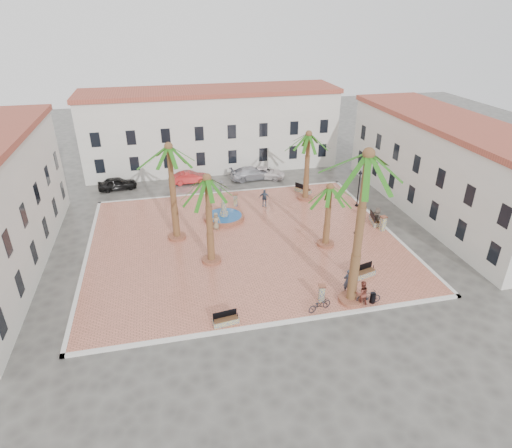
% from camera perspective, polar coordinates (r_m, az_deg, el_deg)
% --- Properties ---
extents(ground, '(120.00, 120.00, 0.00)m').
position_cam_1_polar(ground, '(36.93, -1.51, -2.37)').
color(ground, '#56544F').
rests_on(ground, ground).
extents(plaza, '(26.00, 22.00, 0.15)m').
position_cam_1_polar(plaza, '(36.89, -1.52, -2.26)').
color(plaza, '#CE745A').
rests_on(plaza, ground).
extents(kerb_n, '(26.30, 0.30, 0.16)m').
position_cam_1_polar(kerb_n, '(46.64, -4.20, 4.23)').
color(kerb_n, silver).
rests_on(kerb_n, ground).
extents(kerb_s, '(26.30, 0.30, 0.16)m').
position_cam_1_polar(kerb_s, '(28.07, 3.05, -13.08)').
color(kerb_s, silver).
rests_on(kerb_s, ground).
extents(kerb_e, '(0.30, 22.30, 0.16)m').
position_cam_1_polar(kerb_e, '(41.10, 16.54, -0.20)').
color(kerb_e, silver).
rests_on(kerb_e, ground).
extents(kerb_w, '(0.30, 22.30, 0.16)m').
position_cam_1_polar(kerb_w, '(37.01, -21.71, -4.28)').
color(kerb_w, silver).
rests_on(kerb_w, ground).
extents(building_north, '(30.40, 7.40, 9.50)m').
position_cam_1_polar(building_north, '(53.61, -5.91, 12.51)').
color(building_north, silver).
rests_on(building_north, ground).
extents(building_east, '(7.40, 26.40, 9.00)m').
position_cam_1_polar(building_east, '(44.67, 24.07, 6.94)').
color(building_east, silver).
rests_on(building_east, ground).
extents(fountain, '(3.78, 3.78, 1.96)m').
position_cam_1_polar(fountain, '(40.49, -4.27, 1.04)').
color(fountain, '#9E563D').
rests_on(fountain, plaza).
extents(palm_nw, '(5.04, 5.04, 8.52)m').
position_cam_1_polar(palm_nw, '(34.98, -11.46, 8.74)').
color(palm_nw, '#9E563D').
rests_on(palm_nw, plaza).
extents(palm_sw, '(4.92, 4.92, 7.35)m').
position_cam_1_polar(palm_sw, '(31.30, -6.48, 4.74)').
color(palm_sw, '#9E563D').
rests_on(palm_sw, plaza).
extents(palm_s, '(5.51, 5.51, 10.82)m').
position_cam_1_polar(palm_s, '(26.01, 14.55, 6.90)').
color(palm_s, '#9E563D').
rests_on(palm_s, plaza).
extents(palm_e, '(4.66, 4.66, 5.57)m').
position_cam_1_polar(palm_e, '(34.64, 9.77, 3.79)').
color(palm_e, '#9E563D').
rests_on(palm_e, plaza).
extents(palm_ne, '(4.93, 4.93, 7.24)m').
position_cam_1_polar(palm_ne, '(42.96, 7.00, 10.81)').
color(palm_ne, '#9E563D').
rests_on(palm_ne, plaza).
extents(bench_s, '(1.71, 0.72, 0.88)m').
position_cam_1_polar(bench_s, '(27.79, -4.05, -12.74)').
color(bench_s, gray).
rests_on(bench_s, plaza).
extents(bench_se, '(1.93, 1.04, 0.98)m').
position_cam_1_polar(bench_se, '(32.97, 14.17, -6.39)').
color(bench_se, gray).
rests_on(bench_se, plaza).
extents(bench_e, '(0.99, 2.02, 1.02)m').
position_cam_1_polar(bench_e, '(41.06, 15.52, 0.48)').
color(bench_e, gray).
rests_on(bench_e, plaza).
extents(bench_ne, '(1.53, 1.90, 1.00)m').
position_cam_1_polar(bench_ne, '(46.51, 6.27, 4.55)').
color(bench_ne, gray).
rests_on(bench_ne, plaza).
extents(lamppost_s, '(0.45, 0.45, 4.15)m').
position_cam_1_polar(lamppost_s, '(31.34, 13.09, -2.69)').
color(lamppost_s, black).
rests_on(lamppost_s, plaza).
extents(lamppost_e, '(0.42, 0.42, 3.83)m').
position_cam_1_polar(lamppost_e, '(43.28, 13.63, 5.46)').
color(lamppost_e, black).
rests_on(lamppost_e, plaza).
extents(bollard_se, '(0.53, 0.53, 1.30)m').
position_cam_1_polar(bollard_se, '(29.65, 8.74, -9.08)').
color(bollard_se, gray).
rests_on(bollard_se, plaza).
extents(bollard_n, '(0.57, 0.57, 1.31)m').
position_cam_1_polar(bollard_n, '(42.94, -2.75, 3.27)').
color(bollard_n, gray).
rests_on(bollard_n, plaza).
extents(bollard_e, '(0.58, 0.58, 1.40)m').
position_cam_1_polar(bollard_e, '(39.74, 16.57, 0.11)').
color(bollard_e, gray).
rests_on(bollard_e, plaza).
extents(litter_bin, '(0.39, 0.39, 0.75)m').
position_cam_1_polar(litter_bin, '(30.42, 15.30, -9.47)').
color(litter_bin, black).
rests_on(litter_bin, plaza).
extents(cyclist_a, '(0.68, 0.46, 1.83)m').
position_cam_1_polar(cyclist_a, '(30.72, 12.13, -7.43)').
color(cyclist_a, '#373F51').
rests_on(cyclist_a, plaza).
extents(bicycle_a, '(1.85, 1.08, 0.92)m').
position_cam_1_polar(bicycle_a, '(28.96, 8.48, -10.57)').
color(bicycle_a, black).
rests_on(bicycle_a, plaza).
extents(cyclist_b, '(0.90, 0.70, 1.82)m').
position_cam_1_polar(cyclist_b, '(29.76, 13.94, -8.92)').
color(cyclist_b, brown).
rests_on(cyclist_b, plaza).
extents(bicycle_b, '(1.72, 0.64, 1.01)m').
position_cam_1_polar(bicycle_b, '(30.22, 14.79, -9.37)').
color(bicycle_b, black).
rests_on(bicycle_b, plaza).
extents(pedestrian_fountain_a, '(0.81, 0.54, 1.61)m').
position_cam_1_polar(pedestrian_fountain_a, '(38.44, -5.37, 0.39)').
color(pedestrian_fountain_a, '#877659').
rests_on(pedestrian_fountain_a, plaza).
extents(pedestrian_fountain_b, '(1.10, 0.60, 1.78)m').
position_cam_1_polar(pedestrian_fountain_b, '(42.77, 1.10, 3.51)').
color(pedestrian_fountain_b, '#3E4E64').
rests_on(pedestrian_fountain_b, plaza).
extents(pedestrian_north, '(0.80, 1.13, 1.59)m').
position_cam_1_polar(pedestrian_north, '(45.71, -4.64, 4.90)').
color(pedestrian_north, '#535258').
rests_on(pedestrian_north, plaza).
extents(pedestrian_east, '(0.56, 1.63, 1.74)m').
position_cam_1_polar(pedestrian_east, '(40.55, 15.86, 1.00)').
color(pedestrian_east, '#76675A').
rests_on(pedestrian_east, plaza).
extents(car_black, '(4.29, 2.16, 1.40)m').
position_cam_1_polar(car_black, '(49.65, -18.00, 5.16)').
color(car_black, black).
rests_on(car_black, ground).
extents(car_red, '(4.19, 1.60, 1.36)m').
position_cam_1_polar(car_red, '(49.59, -8.78, 6.16)').
color(car_red, '#B01F1F').
rests_on(car_red, ground).
extents(car_silver, '(5.25, 2.54, 1.47)m').
position_cam_1_polar(car_silver, '(50.16, -0.55, 6.79)').
color(car_silver, '#BBBBC5').
rests_on(car_silver, ground).
extents(car_white, '(4.99, 3.71, 1.26)m').
position_cam_1_polar(car_white, '(50.60, 1.27, 6.84)').
color(car_white, white).
rests_on(car_white, ground).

